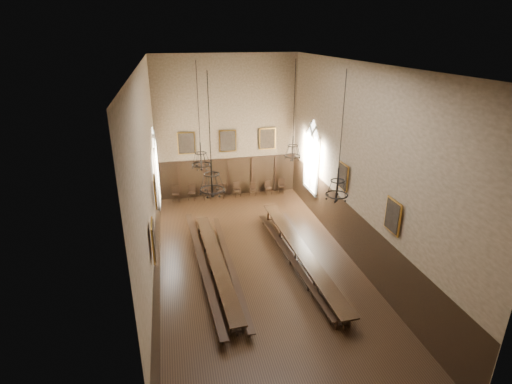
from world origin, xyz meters
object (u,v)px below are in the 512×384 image
object	(u,v)px
bench_right_inner	(290,259)
chair_2	(207,195)
bench_left_inner	(230,265)
chandelier_back_right	(293,150)
chair_1	(192,195)
bench_right_outer	(310,256)
chair_4	(237,192)
chair_3	(221,193)
chair_5	(253,192)
chair_7	(281,189)
chandelier_back_left	(201,158)
chair_0	(176,197)
chandelier_front_right	(337,187)
bench_left_outer	(202,264)
table_left	(217,266)
chandelier_front_left	(212,182)
table_right	(300,255)
chair_6	(268,190)

from	to	relation	value
bench_right_inner	chair_2	world-z (taller)	chair_2
bench_left_inner	chandelier_back_right	size ratio (longest dim) A/B	2.00
chair_1	bench_right_outer	bearing A→B (deg)	-42.60
bench_right_inner	chair_4	bearing A→B (deg)	96.33
chair_3	bench_left_inner	bearing A→B (deg)	-77.25
bench_left_inner	chair_3	world-z (taller)	chair_3
chair_1	chair_5	bearing A→B (deg)	16.04
bench_left_inner	chair_7	bearing A→B (deg)	60.52
bench_left_inner	chair_4	bearing A→B (deg)	77.87
bench_left_inner	chandelier_back_left	distance (m)	5.19
bench_left_inner	chair_4	xyz separation A→B (m)	(1.87, 8.71, 0.01)
bench_right_outer	chair_7	size ratio (longest dim) A/B	9.31
bench_left_inner	chair_3	bearing A→B (deg)	84.62
chair_4	chair_1	bearing A→B (deg)	169.31
bench_right_outer	chair_0	size ratio (longest dim) A/B	9.29
bench_left_inner	chandelier_front_right	size ratio (longest dim) A/B	2.04
bench_left_inner	chair_2	bearing A→B (deg)	90.95
bench_left_outer	bench_right_outer	xyz separation A→B (m)	(5.08, -0.28, -0.03)
table_left	chair_0	bearing A→B (deg)	99.72
chair_3	chandelier_front_left	size ratio (longest dim) A/B	0.22
bench_right_inner	chair_3	distance (m)	9.04
table_left	chair_7	size ratio (longest dim) A/B	9.07
chair_2	chair_4	xyz separation A→B (m)	(2.01, 0.05, -0.01)
chandelier_back_left	chandelier_front_right	xyz separation A→B (m)	(4.53, -5.52, 0.25)
bench_left_inner	chair_5	bearing A→B (deg)	71.35
bench_right_inner	chair_1	bearing A→B (deg)	114.01
table_right	chandelier_front_left	size ratio (longest dim) A/B	2.44
bench_left_inner	chair_7	size ratio (longest dim) A/B	9.49
table_right	chair_2	size ratio (longest dim) A/B	10.78
table_left	chair_6	xyz separation A→B (m)	(4.59, 8.82, -0.09)
table_right	chair_5	distance (m)	8.69
bench_left_outer	bench_right_inner	bearing A→B (deg)	-5.64
chair_4	chandelier_back_left	xyz separation A→B (m)	(-2.70, -5.90, 4.28)
chair_6	chandelier_front_right	xyz separation A→B (m)	(-0.28, -11.44, 4.55)
bench_left_inner	bench_right_outer	size ratio (longest dim) A/B	1.02
table_right	chair_1	size ratio (longest dim) A/B	10.45
chair_0	chandelier_front_left	distance (m)	12.08
table_right	chair_3	world-z (taller)	chair_3
table_right	bench_left_inner	distance (m)	3.32
bench_left_outer	chair_2	xyz separation A→B (m)	(1.07, 8.35, -0.01)
chair_4	chandelier_front_right	distance (m)	12.42
bench_right_inner	chair_5	xyz separation A→B (m)	(0.06, 8.73, -0.00)
table_right	chandelier_back_right	size ratio (longest dim) A/B	2.18
bench_left_outer	bench_right_inner	size ratio (longest dim) A/B	1.12
bench_left_inner	chair_3	xyz separation A→B (m)	(0.82, 8.71, 0.01)
chandelier_back_left	chandelier_front_left	world-z (taller)	same
chair_6	chair_7	world-z (taller)	chair_7
chair_6	chandelier_front_right	bearing A→B (deg)	-96.92
bench_left_inner	chandelier_front_right	xyz separation A→B (m)	(3.70, -2.71, 4.54)
table_left	bench_left_inner	world-z (taller)	table_left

